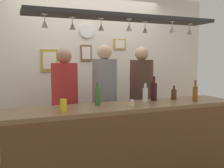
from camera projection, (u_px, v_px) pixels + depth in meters
back_wall at (89, 72)px, 4.20m from camera, size 4.40×0.06×2.60m
bar_counter at (133, 137)px, 2.79m from camera, size 2.70×0.55×1.01m
overhead_glass_rack at (126, 17)px, 2.85m from camera, size 2.20×0.36×0.04m
hanging_wineglass_far_left at (45, 23)px, 2.50m from camera, size 0.07×0.07×0.13m
hanging_wineglass_left at (72, 26)px, 2.69m from camera, size 0.07×0.07×0.13m
hanging_wineglass_center_left at (101, 27)px, 2.77m from camera, size 0.07×0.07×0.13m
hanging_wineglass_center at (129, 27)px, 2.80m from camera, size 0.07×0.07×0.13m
hanging_wineglass_center_right at (145, 29)px, 3.02m from camera, size 0.07×0.07×0.13m
hanging_wineglass_right at (172, 29)px, 3.01m from camera, size 0.07×0.07×0.13m
hanging_wineglass_far_right at (189, 31)px, 3.21m from camera, size 0.07×0.07×0.13m
person_left_red_shirt at (65, 99)px, 3.34m from camera, size 0.34×0.34×1.65m
person_middle_grey_shirt at (105, 94)px, 3.54m from camera, size 0.34×0.34×1.71m
person_right_brown_shirt at (141, 93)px, 3.76m from camera, size 0.34×0.34×1.70m
bottle_wine_dark_red at (154, 91)px, 3.18m from camera, size 0.08×0.08×0.30m
bottle_beer_green_import at (98, 96)px, 2.85m from camera, size 0.06×0.06×0.26m
bottle_beer_amber_tall at (195, 93)px, 3.12m from camera, size 0.06×0.06×0.26m
bottle_soda_clear at (145, 95)px, 3.06m from camera, size 0.06×0.06×0.23m
bottle_beer_brown_stubby at (174, 94)px, 3.25m from camera, size 0.07×0.07×0.18m
drink_can at (64, 105)px, 2.53m from camera, size 0.07×0.07×0.12m
cupcake at (132, 103)px, 2.82m from camera, size 0.06×0.06×0.08m
picture_frame_caricature at (49, 60)px, 3.90m from camera, size 0.26×0.02×0.34m
picture_frame_crest at (86, 53)px, 4.11m from camera, size 0.18×0.02×0.26m
picture_frame_upper_small at (120, 44)px, 4.32m from camera, size 0.22×0.02×0.18m
wall_clock at (87, 31)px, 4.07m from camera, size 0.22×0.03×0.22m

